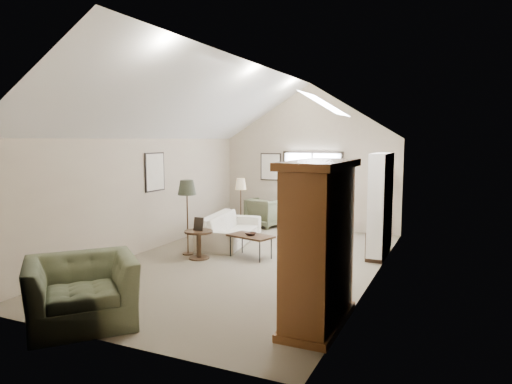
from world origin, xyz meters
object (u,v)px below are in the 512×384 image
at_px(sofa, 230,228).
at_px(armchair_far, 265,212).
at_px(coffee_table, 251,246).
at_px(side_chair, 335,219).
at_px(armoire, 319,244).
at_px(armchair_near, 82,291).
at_px(side_table, 199,245).

relative_size(sofa, armchair_far, 2.64).
height_order(armchair_far, coffee_table, armchair_far).
bearing_deg(side_chair, sofa, -158.58).
xyz_separation_m(armchair_far, side_chair, (2.35, -1.22, 0.17)).
bearing_deg(armoire, sofa, 130.89).
xyz_separation_m(armoire, sofa, (-3.35, 3.87, -0.75)).
bearing_deg(armchair_near, side_chair, 24.86).
height_order(armchair_far, side_chair, side_chair).
relative_size(armchair_far, side_table, 1.51).
relative_size(armchair_far, side_chair, 0.78).
distance_m(armoire, armchair_near, 3.24).
xyz_separation_m(sofa, side_chair, (2.32, 1.01, 0.23)).
bearing_deg(side_chair, armchair_near, -108.97).
bearing_deg(side_chair, armoire, -80.20).
height_order(armoire, armchair_far, armoire).
bearing_deg(side_table, armchair_near, -84.42).
relative_size(armoire, coffee_table, 2.33).
xyz_separation_m(armchair_far, side_table, (0.13, -3.83, -0.11)).
bearing_deg(side_table, armoire, -34.92).
distance_m(sofa, side_chair, 2.54).
xyz_separation_m(armoire, side_chair, (-1.03, 4.88, -0.52)).
xyz_separation_m(armchair_near, armchair_far, (-0.48, 7.40, -0.04)).
xyz_separation_m(armchair_far, coffee_table, (1.08, -3.31, -0.17)).
relative_size(coffee_table, side_table, 1.59).
height_order(sofa, armchair_far, armchair_far).
distance_m(armchair_far, side_table, 3.84).
bearing_deg(side_table, sofa, 93.58).
bearing_deg(side_chair, side_table, -132.49).
bearing_deg(armchair_near, coffee_table, 33.32).
xyz_separation_m(side_table, side_chair, (2.22, 2.61, 0.28)).
bearing_deg(side_table, coffee_table, 28.61).
height_order(armoire, side_chair, armoire).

